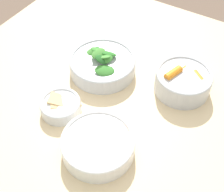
{
  "coord_description": "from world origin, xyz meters",
  "views": [
    {
      "loc": [
        0.46,
        0.29,
        1.41
      ],
      "look_at": [
        -0.02,
        -0.0,
        0.76
      ],
      "focal_mm": 50.0,
      "sensor_mm": 36.0,
      "label": 1
    }
  ],
  "objects_px": {
    "bowl_carrots": "(183,81)",
    "bowl_greens": "(103,64)",
    "bowl_beans_hotdog": "(98,145)",
    "bowl_cookies": "(61,106)"
  },
  "relations": [
    {
      "from": "bowl_beans_hotdog",
      "to": "bowl_carrots",
      "type": "bearing_deg",
      "value": 162.5
    },
    {
      "from": "bowl_carrots",
      "to": "bowl_cookies",
      "type": "relative_size",
      "value": 1.44
    },
    {
      "from": "bowl_cookies",
      "to": "bowl_beans_hotdog",
      "type": "bearing_deg",
      "value": 70.81
    },
    {
      "from": "bowl_beans_hotdog",
      "to": "bowl_greens",
      "type": "bearing_deg",
      "value": -149.8
    },
    {
      "from": "bowl_greens",
      "to": "bowl_cookies",
      "type": "relative_size",
      "value": 1.8
    },
    {
      "from": "bowl_greens",
      "to": "bowl_cookies",
      "type": "bearing_deg",
      "value": -4.16
    },
    {
      "from": "bowl_carrots",
      "to": "bowl_beans_hotdog",
      "type": "height_order",
      "value": "bowl_carrots"
    },
    {
      "from": "bowl_carrots",
      "to": "bowl_greens",
      "type": "distance_m",
      "value": 0.24
    },
    {
      "from": "bowl_carrots",
      "to": "bowl_greens",
      "type": "relative_size",
      "value": 0.8
    },
    {
      "from": "bowl_beans_hotdog",
      "to": "bowl_cookies",
      "type": "height_order",
      "value": "bowl_beans_hotdog"
    }
  ]
}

